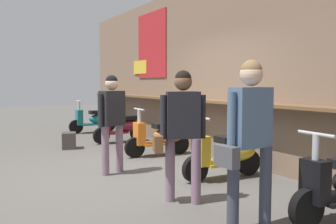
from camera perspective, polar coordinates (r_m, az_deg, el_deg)
ground_plane at (r=6.25m, az=-5.15°, el=-9.11°), size 39.08×39.08×0.00m
market_stall_facade at (r=7.17m, az=9.67°, el=6.76°), size 13.96×0.61×3.54m
scooter_teal at (r=11.31m, az=-11.05°, el=-1.12°), size 0.46×1.40×0.97m
scooter_maroon at (r=9.35m, az=-6.89°, el=-2.21°), size 0.49×1.40×0.97m
scooter_orange at (r=7.57m, az=-1.01°, el=-3.72°), size 0.48×1.40×0.97m
scooter_yellow at (r=5.84m, az=9.05°, el=-6.21°), size 0.46×1.40×0.97m
shopper_with_handbag at (r=3.73m, az=12.31°, el=-2.31°), size 0.28×0.66×1.69m
shopper_browsing at (r=4.51m, az=2.11°, el=-1.75°), size 0.42×0.65×1.61m
shopper_passing at (r=6.04m, az=-8.53°, el=-0.30°), size 0.32×0.53×1.59m
merchandise_crate at (r=8.66m, az=-14.88°, el=-4.23°), size 0.44×0.39×0.36m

